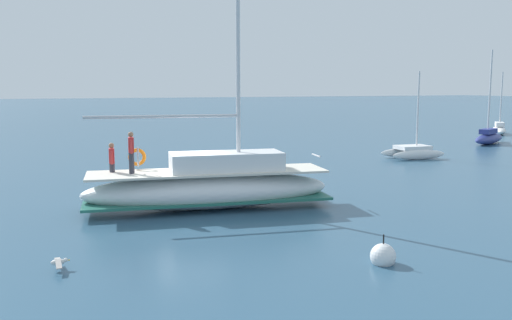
% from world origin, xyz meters
% --- Properties ---
extents(ground_plane, '(400.00, 400.00, 0.00)m').
position_xyz_m(ground_plane, '(0.00, 0.00, 0.00)').
color(ground_plane, '#2D516B').
extents(main_sailboat, '(3.76, 9.85, 13.17)m').
position_xyz_m(main_sailboat, '(0.52, 0.72, 0.91)').
color(main_sailboat, silver).
rests_on(main_sailboat, ground).
extents(moored_catamaran, '(3.54, 5.32, 7.59)m').
position_xyz_m(moored_catamaran, '(-13.76, 29.12, 0.57)').
color(moored_catamaran, navy).
rests_on(moored_catamaran, ground).
extents(moored_cutter_right, '(2.14, 3.98, 5.68)m').
position_xyz_m(moored_cutter_right, '(-8.76, 17.58, 0.48)').
color(moored_cutter_right, white).
rests_on(moored_cutter_right, ground).
extents(moored_ketch_distant, '(4.45, 4.07, 6.08)m').
position_xyz_m(moored_ketch_distant, '(-20.51, 37.17, 0.51)').
color(moored_ketch_distant, white).
rests_on(moored_ketch_distant, ground).
extents(seagull, '(0.96, 0.47, 0.17)m').
position_xyz_m(seagull, '(6.01, -5.11, 0.22)').
color(seagull, silver).
rests_on(seagull, ground).
extents(mooring_buoy, '(0.69, 0.69, 0.95)m').
position_xyz_m(mooring_buoy, '(8.76, 2.97, 0.21)').
color(mooring_buoy, silver).
rests_on(mooring_buoy, ground).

